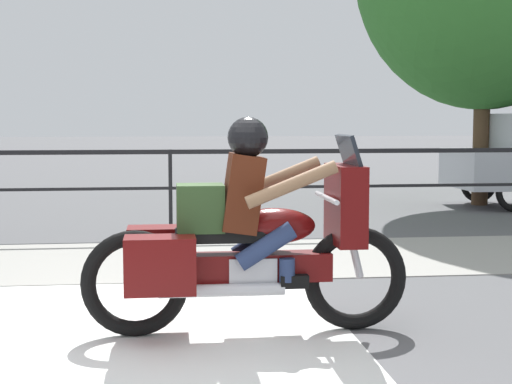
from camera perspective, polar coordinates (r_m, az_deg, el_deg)
The scene contains 5 objects.
ground_plane at distance 5.32m, azimuth -5.66°, elevation -11.51°, with size 120.00×120.00×0.00m, color #565659.
sidewalk_band at distance 8.63m, azimuth -6.09°, elevation -4.90°, with size 44.00×2.40×0.01m, color #99968E.
crosswalk_band at distance 5.14m, azimuth -10.15°, elevation -12.15°, with size 3.30×6.00×0.01m, color silver.
fence_railing at distance 10.38m, azimuth -6.26°, elevation 1.77°, with size 36.00×0.05×1.13m.
motorcycle at distance 5.60m, azimuth -0.87°, elevation -3.39°, with size 2.36×0.76×1.56m.
Camera 1 is at (-0.08, -5.09, 1.55)m, focal length 55.00 mm.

